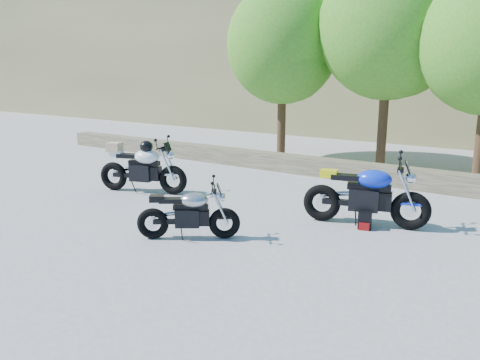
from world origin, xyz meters
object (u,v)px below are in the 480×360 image
object	(u,v)px
white_bike	(142,167)
backpack	(365,221)
silver_bike	(189,214)
blue_bike	(366,196)

from	to	relation	value
white_bike	backpack	bearing A→B (deg)	-14.96
silver_bike	white_bike	distance (m)	3.65
backpack	white_bike	bearing A→B (deg)	168.67
backpack	blue_bike	bearing A→B (deg)	93.68
silver_bike	blue_bike	bearing A→B (deg)	12.07
white_bike	backpack	distance (m)	5.49
blue_bike	backpack	size ratio (longest dim) A/B	7.05
blue_bike	backpack	distance (m)	0.49
white_bike	backpack	size ratio (longest dim) A/B	6.76
white_bike	blue_bike	world-z (taller)	white_bike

